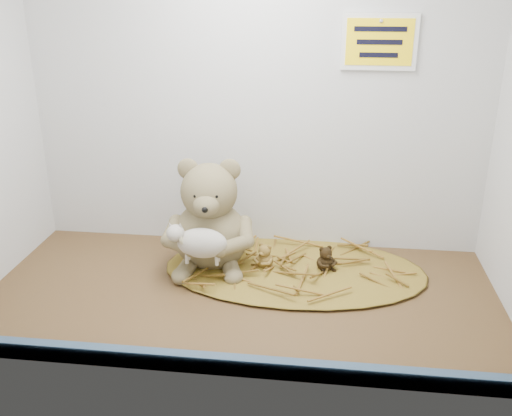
# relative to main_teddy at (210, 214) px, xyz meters

# --- Properties ---
(alcove_shell) EXTENTS (1.20, 0.60, 0.90)m
(alcove_shell) POSITION_rel_main_teddy_xyz_m (0.10, -0.05, 0.31)
(alcove_shell) COLOR #432D17
(alcove_shell) RESTS_ON ground
(front_rail) EXTENTS (1.19, 0.02, 0.04)m
(front_rail) POSITION_rel_main_teddy_xyz_m (0.10, -0.43, -0.12)
(front_rail) COLOR #3D5574
(front_rail) RESTS_ON shelf_floor
(straw_bed) EXTENTS (0.66, 0.38, 0.01)m
(straw_bed) POSITION_rel_main_teddy_xyz_m (0.22, -0.01, -0.14)
(straw_bed) COLOR brown
(straw_bed) RESTS_ON shelf_floor
(main_teddy) EXTENTS (0.25, 0.26, 0.29)m
(main_teddy) POSITION_rel_main_teddy_xyz_m (0.00, 0.00, 0.00)
(main_teddy) COLOR olive
(main_teddy) RESTS_ON shelf_floor
(toy_lamb) EXTENTS (0.16, 0.10, 0.10)m
(toy_lamb) POSITION_rel_main_teddy_xyz_m (0.00, -0.10, -0.03)
(toy_lamb) COLOR #BBB6A8
(toy_lamb) RESTS_ON main_teddy
(mini_teddy_tan) EXTENTS (0.07, 0.07, 0.06)m
(mini_teddy_tan) POSITION_rel_main_teddy_xyz_m (0.14, -0.02, -0.10)
(mini_teddy_tan) COLOR olive
(mini_teddy_tan) RESTS_ON straw_bed
(mini_teddy_brown) EXTENTS (0.07, 0.07, 0.06)m
(mini_teddy_brown) POSITION_rel_main_teddy_xyz_m (0.29, -0.01, -0.10)
(mini_teddy_brown) COLOR black
(mini_teddy_brown) RESTS_ON straw_bed
(wall_sign) EXTENTS (0.16, 0.01, 0.11)m
(wall_sign) POSITION_rel_main_teddy_xyz_m (0.40, 0.15, 0.41)
(wall_sign) COLOR yellow
(wall_sign) RESTS_ON back_wall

